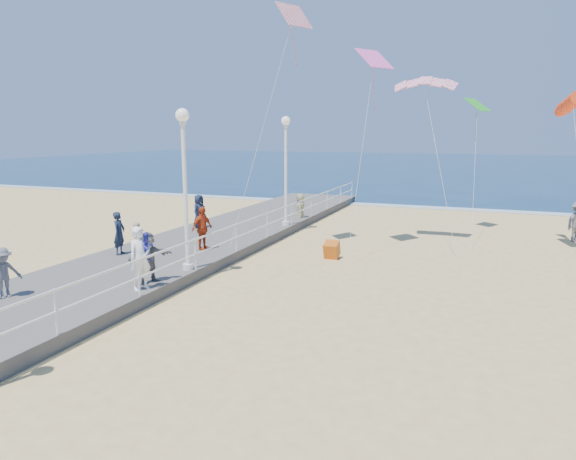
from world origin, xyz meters
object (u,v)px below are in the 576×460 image
(spectator_5, at_px, (148,257))
(spectator_6, at_px, (139,241))
(box_kite, at_px, (332,251))
(beach_walker_c, at_px, (300,209))
(toddler_held, at_px, (147,247))
(spectator_2, at_px, (4,273))
(spectator_3, at_px, (202,228))
(lamp_post_far, at_px, (286,159))
(woman_holding_toddler, at_px, (140,258))
(spectator_0, at_px, (119,233))
(lamp_post_mid, at_px, (184,173))
(spectator_4, at_px, (199,211))

(spectator_5, bearing_deg, spectator_6, 66.12)
(spectator_5, relative_size, box_kite, 2.65)
(spectator_5, height_order, beach_walker_c, spectator_5)
(spectator_5, bearing_deg, toddler_held, -121.56)
(spectator_2, xyz_separation_m, beach_walker_c, (3.03, 15.89, -0.27))
(spectator_3, bearing_deg, lamp_post_far, 6.20)
(spectator_2, xyz_separation_m, spectator_3, (2.07, 7.21, 0.14))
(woman_holding_toddler, relative_size, spectator_0, 1.16)
(spectator_3, bearing_deg, beach_walker_c, 9.65)
(box_kite, bearing_deg, lamp_post_mid, -127.56)
(toddler_held, distance_m, spectator_3, 5.20)
(spectator_5, bearing_deg, spectator_3, 32.84)
(woman_holding_toddler, bearing_deg, box_kite, -5.71)
(spectator_5, distance_m, beach_walker_c, 13.18)
(lamp_post_mid, relative_size, woman_holding_toddler, 2.82)
(lamp_post_mid, bearing_deg, spectator_2, -125.25)
(toddler_held, xyz_separation_m, spectator_2, (-3.24, -2.16, -0.55))
(spectator_5, bearing_deg, spectator_2, 156.53)
(spectator_6, bearing_deg, beach_walker_c, -9.50)
(lamp_post_far, distance_m, beach_walker_c, 3.73)
(lamp_post_far, height_order, spectator_3, lamp_post_far)
(lamp_post_mid, bearing_deg, woman_holding_toddler, -91.18)
(spectator_4, height_order, beach_walker_c, spectator_4)
(spectator_0, bearing_deg, lamp_post_mid, -117.11)
(spectator_0, distance_m, spectator_2, 5.42)
(woman_holding_toddler, height_order, spectator_5, woman_holding_toddler)
(lamp_post_mid, relative_size, spectator_0, 3.27)
(spectator_0, relative_size, spectator_2, 1.13)
(lamp_post_far, bearing_deg, spectator_5, -91.54)
(spectator_4, bearing_deg, lamp_post_mid, -147.18)
(woman_holding_toddler, bearing_deg, spectator_2, 144.53)
(lamp_post_far, bearing_deg, spectator_4, -149.48)
(spectator_6, bearing_deg, lamp_post_far, -13.30)
(lamp_post_far, bearing_deg, toddler_held, -89.49)
(spectator_0, distance_m, box_kite, 8.22)
(spectator_2, relative_size, spectator_6, 1.02)
(spectator_2, height_order, spectator_6, spectator_2)
(box_kite, bearing_deg, spectator_2, -126.52)
(spectator_0, height_order, spectator_5, spectator_0)
(spectator_0, bearing_deg, spectator_5, -141.38)
(spectator_0, height_order, box_kite, spectator_0)
(beach_walker_c, bearing_deg, spectator_0, -37.58)
(toddler_held, relative_size, spectator_5, 0.53)
(lamp_post_mid, relative_size, box_kite, 8.87)
(spectator_0, bearing_deg, beach_walker_c, -30.50)
(spectator_4, bearing_deg, spectator_2, -172.70)
(beach_walker_c, bearing_deg, spectator_5, -19.98)
(spectator_3, height_order, spectator_5, spectator_3)
(woman_holding_toddler, height_order, spectator_0, woman_holding_toddler)
(spectator_3, xyz_separation_m, spectator_4, (-2.59, 4.08, -0.05))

